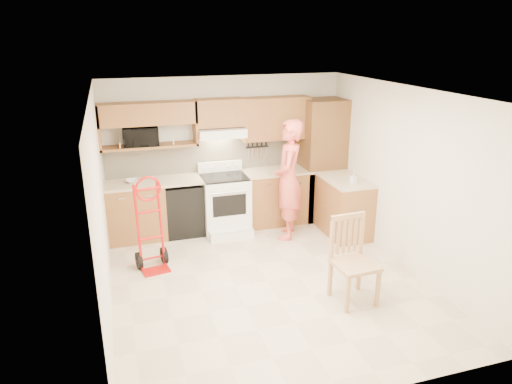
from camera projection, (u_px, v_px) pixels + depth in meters
name	position (u px, v px, depth m)	size (l,w,h in m)	color
floor	(267.00, 282.00, 6.32)	(4.00, 4.50, 0.02)	#BFAD93
ceiling	(269.00, 91.00, 5.51)	(4.00, 4.50, 0.02)	white
wall_back	(225.00, 151.00, 7.96)	(4.00, 0.02, 2.50)	silver
wall_front	(355.00, 279.00, 3.87)	(4.00, 0.02, 2.50)	silver
wall_left	(100.00, 210.00, 5.35)	(0.02, 4.50, 2.50)	silver
wall_right	(406.00, 179.00, 6.48)	(0.02, 4.50, 2.50)	silver
backsplash	(226.00, 155.00, 7.95)	(3.92, 0.03, 0.55)	beige
lower_cab_left	(136.00, 212.00, 7.50)	(0.90, 0.60, 0.90)	brown
dishwasher	(183.00, 208.00, 7.72)	(0.60, 0.60, 0.85)	black
lower_cab_right	(277.00, 197.00, 8.17)	(1.14, 0.60, 0.90)	brown
countertop_left	(153.00, 182.00, 7.43)	(1.50, 0.63, 0.04)	#CAB793
countertop_right	(277.00, 171.00, 8.02)	(1.14, 0.63, 0.04)	#CAB793
cab_return_right	(344.00, 207.00, 7.69)	(0.60, 1.00, 0.90)	brown
countertop_return	(345.00, 180.00, 7.54)	(0.63, 1.00, 0.04)	#CAB793
pantry_tall	(322.00, 160.00, 8.20)	(0.70, 0.60, 2.10)	brown
upper_cab_left	(147.00, 113.00, 7.21)	(1.50, 0.33, 0.34)	brown
upper_shelf_mw	(150.00, 146.00, 7.38)	(1.50, 0.33, 0.04)	brown
upper_cab_center	(220.00, 112.00, 7.54)	(0.76, 0.33, 0.44)	brown
upper_cab_right	(275.00, 118.00, 7.85)	(1.14, 0.33, 0.70)	brown
range_hood	(221.00, 132.00, 7.58)	(0.76, 0.46, 0.14)	white
knife_strip	(257.00, 150.00, 8.06)	(0.40, 0.05, 0.29)	black
microwave	(141.00, 136.00, 7.29)	(0.54, 0.36, 0.30)	black
range	(226.00, 200.00, 7.73)	(0.75, 0.99, 1.11)	white
person	(288.00, 180.00, 7.41)	(0.70, 0.46, 1.91)	#E85B4E
hand_truck	(151.00, 228.00, 6.45)	(0.48, 0.44, 1.23)	red
dining_chair	(355.00, 262.00, 5.69)	(0.48, 0.53, 1.08)	tan
soap_bottle	(354.00, 178.00, 7.27)	(0.08, 0.08, 0.17)	white
bowl	(133.00, 181.00, 7.33)	(0.21, 0.21, 0.05)	white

